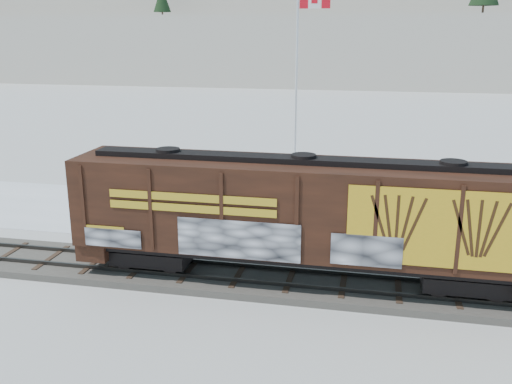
% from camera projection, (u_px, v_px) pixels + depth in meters
% --- Properties ---
extents(ground, '(500.00, 500.00, 0.00)m').
position_uv_depth(ground, '(239.00, 281.00, 22.11)').
color(ground, white).
rests_on(ground, ground).
extents(rail_track, '(50.00, 3.40, 0.43)m').
position_uv_depth(rail_track, '(239.00, 277.00, 22.07)').
color(rail_track, '#59544C').
rests_on(rail_track, ground).
extents(parking_strip, '(40.00, 8.00, 0.03)m').
position_uv_depth(parking_strip, '(273.00, 220.00, 29.17)').
color(parking_strip, white).
rests_on(parking_strip, ground).
extents(hillside, '(360.00, 110.00, 93.00)m').
position_uv_depth(hillside, '(363.00, 11.00, 149.82)').
color(hillside, white).
rests_on(hillside, ground).
extents(hopper_railcar, '(17.00, 3.06, 4.57)m').
position_uv_depth(hopper_railcar, '(302.00, 212.00, 20.82)').
color(hopper_railcar, black).
rests_on(hopper_railcar, rail_track).
extents(flagpole, '(2.30, 0.90, 11.76)m').
position_uv_depth(flagpole, '(297.00, 117.00, 34.13)').
color(flagpole, silver).
rests_on(flagpole, ground).
extents(car_silver, '(4.86, 3.34, 1.53)m').
position_uv_depth(car_silver, '(145.00, 206.00, 28.77)').
color(car_silver, silver).
rests_on(car_silver, parking_strip).
extents(car_white, '(4.77, 2.89, 1.48)m').
position_uv_depth(car_white, '(391.00, 224.00, 26.27)').
color(car_white, white).
rests_on(car_white, parking_strip).
extents(car_dark, '(5.11, 2.58, 1.42)m').
position_uv_depth(car_dark, '(372.00, 221.00, 26.69)').
color(car_dark, black).
rests_on(car_dark, parking_strip).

